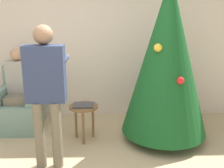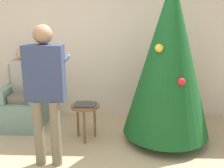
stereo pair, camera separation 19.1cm
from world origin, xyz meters
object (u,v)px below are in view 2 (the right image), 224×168
Objects in this scene: christmas_tree at (169,58)px; side_stool at (85,111)px; person_standing at (45,84)px; armchair at (26,105)px; person_seated at (23,84)px.

christmas_tree is 1.38m from side_stool.
armchair is at bearing 121.67° from person_standing.
person_seated is at bearing 122.28° from person_standing.
person_standing is (0.67, -1.07, 0.30)m from person_seated.
armchair reaches higher than side_stool.
person_standing is at bearing -119.97° from side_stool.
person_standing is at bearing -58.33° from armchair.
armchair is at bearing 90.00° from person_seated.
christmas_tree is at bearing 23.08° from person_standing.
christmas_tree is 1.36× the size of person_standing.
armchair is at bearing 168.43° from christmas_tree.
side_stool is at bearing -24.10° from armchair.
christmas_tree reaches higher than person_standing.
christmas_tree is 2.34× the size of armchair.
armchair is (-2.18, 0.45, -0.86)m from christmas_tree.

